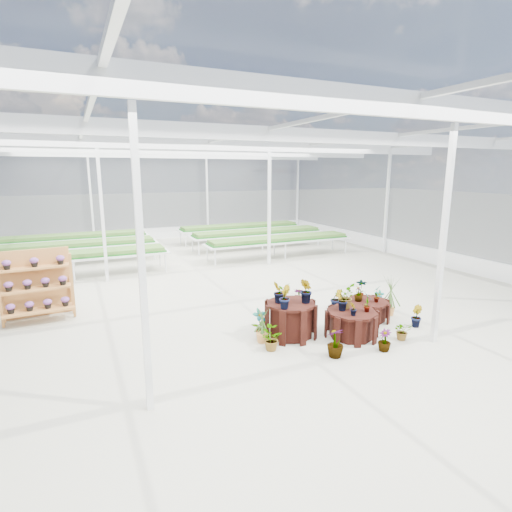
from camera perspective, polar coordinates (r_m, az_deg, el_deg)
name	(u,v)px	position (r m, az deg, el deg)	size (l,w,h in m)	color
ground_plane	(235,305)	(11.04, -2.95, -6.98)	(24.00, 24.00, 0.00)	gray
greenhouse_shell	(235,223)	(10.52, -3.08, 4.68)	(18.00, 24.00, 4.50)	white
steel_frame	(235,223)	(10.52, -3.08, 4.68)	(18.00, 24.00, 4.50)	silver
nursery_benches	(174,246)	(17.63, -11.62, 1.41)	(16.00, 7.00, 0.84)	silver
plinth_tall	(291,319)	(8.95, 4.96, -9.01)	(1.14, 1.14, 0.77)	black
plinth_mid	(352,324)	(9.15, 13.49, -9.42)	(1.13, 1.13, 0.60)	black
plinth_low	(367,310)	(10.27, 15.51, -7.46)	(1.08, 1.08, 0.49)	black
shelf_rack	(37,287)	(11.03, -28.83, -3.85)	(1.62, 0.86, 1.72)	#A26731
nursery_plants	(330,308)	(9.34, 10.59, -7.34)	(4.21, 3.18, 1.34)	#3D6026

